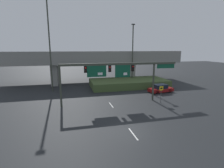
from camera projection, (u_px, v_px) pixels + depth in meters
The scene contains 9 objects.
ground_plane at pixel (130, 130), 17.40m from camera, with size 160.00×160.00×0.00m, color black.
lane_markings at pixel (105, 97), 29.23m from camera, with size 0.14×29.07×0.01m.
signal_gantry at pixel (117, 70), 25.05m from camera, with size 17.40×0.44×5.93m.
speed_limit_sign at pixel (161, 92), 25.62m from camera, with size 0.60×0.11×2.59m.
highway_light_pole_near at pixel (50, 44), 31.23m from camera, with size 0.70×0.36×16.57m.
highway_light_pole_far at pixel (133, 53), 38.39m from camera, with size 0.70×0.36×13.10m.
overpass_bridge at pixel (93, 60), 41.70m from camera, with size 41.47×9.17×7.35m.
grass_embankment at pixel (129, 83), 37.13m from camera, with size 15.99×7.50×1.47m.
parked_sedan_near_right at pixel (160, 89), 32.21m from camera, with size 4.79×2.53×1.48m.
Camera 1 is at (-5.60, -15.24, 7.95)m, focal length 28.00 mm.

